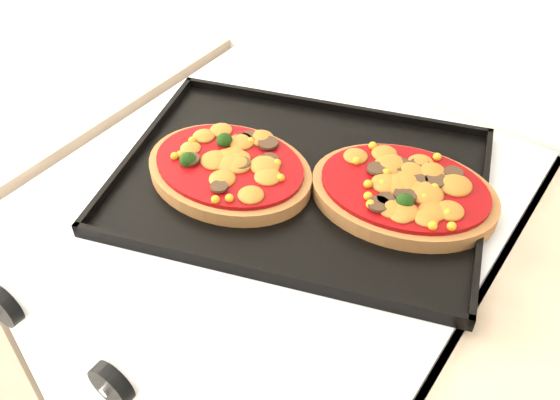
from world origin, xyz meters
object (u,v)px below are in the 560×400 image
Objects in this scene: stove at (281,368)px; pizza_right at (404,190)px; baking_tray at (301,179)px; pizza_left at (229,168)px.

stove is 3.72× the size of pizza_right.
pizza_left reaches higher than baking_tray.
stove is 0.51m from pizza_right.
baking_tray is at bearing 39.85° from stove.
stove is at bearing 29.57° from pizza_left.
pizza_left reaches higher than stove.
pizza_left is at bearing -156.45° from pizza_right.
pizza_left is 0.96× the size of pizza_right.
stove is at bearing -158.00° from baking_tray.
pizza_right is (0.13, 0.04, 0.02)m from baking_tray.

